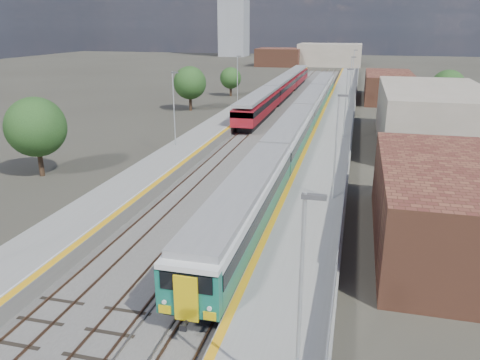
% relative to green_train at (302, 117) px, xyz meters
% --- Properties ---
extents(ground, '(320.00, 320.00, 0.00)m').
position_rel_green_train_xyz_m(ground, '(-1.50, 3.88, -2.25)').
color(ground, '#47443A').
rests_on(ground, ground).
extents(ballast_bed, '(10.50, 155.00, 0.06)m').
position_rel_green_train_xyz_m(ballast_bed, '(-3.75, 6.38, -2.22)').
color(ballast_bed, '#565451').
rests_on(ballast_bed, ground).
extents(tracks, '(8.96, 160.00, 0.17)m').
position_rel_green_train_xyz_m(tracks, '(-3.15, 8.05, -2.15)').
color(tracks, '#4C3323').
rests_on(tracks, ground).
extents(platform_right, '(4.70, 155.00, 8.52)m').
position_rel_green_train_xyz_m(platform_right, '(3.78, 6.37, -1.72)').
color(platform_right, slate).
rests_on(platform_right, ground).
extents(platform_left, '(4.30, 155.00, 8.52)m').
position_rel_green_train_xyz_m(platform_left, '(-10.55, 6.37, -1.73)').
color(platform_left, slate).
rests_on(platform_left, ground).
extents(buildings, '(72.00, 185.50, 40.00)m').
position_rel_green_train_xyz_m(buildings, '(-19.62, 92.48, 8.45)').
color(buildings, brown).
rests_on(buildings, ground).
extents(green_train, '(2.90, 80.85, 3.20)m').
position_rel_green_train_xyz_m(green_train, '(0.00, 0.00, 0.00)').
color(green_train, black).
rests_on(green_train, ground).
extents(red_train, '(2.93, 59.31, 3.69)m').
position_rel_green_train_xyz_m(red_train, '(-7.00, 27.08, -0.07)').
color(red_train, black).
rests_on(red_train, ground).
extents(tree_a, '(5.22, 5.22, 7.07)m').
position_rel_green_train_xyz_m(tree_a, '(-20.69, -21.85, 2.20)').
color(tree_a, '#382619').
rests_on(tree_a, ground).
extents(tree_b, '(5.07, 5.07, 6.87)m').
position_rel_green_train_xyz_m(tree_b, '(-19.12, 13.04, 2.07)').
color(tree_b, '#382619').
rests_on(tree_b, ground).
extents(tree_c, '(3.97, 3.97, 5.38)m').
position_rel_green_train_xyz_m(tree_c, '(-17.07, 29.68, 1.13)').
color(tree_c, '#382619').
rests_on(tree_c, ground).
extents(tree_d, '(4.95, 4.95, 6.71)m').
position_rel_green_train_xyz_m(tree_d, '(19.06, 18.42, 1.97)').
color(tree_d, '#382619').
rests_on(tree_d, ground).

